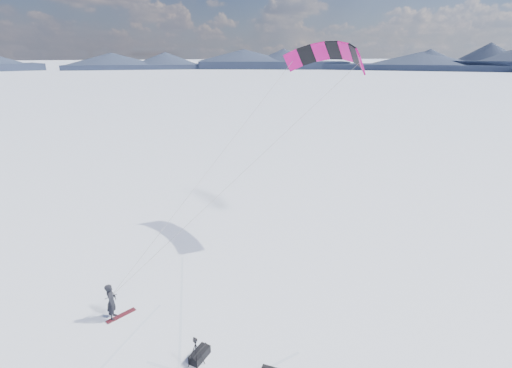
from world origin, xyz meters
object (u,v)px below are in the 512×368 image
tripod (196,350)px  gear_bag_a (200,355)px  snowkiter (114,318)px  snowboard (121,315)px

tripod → gear_bag_a: size_ratio=1.41×
snowkiter → gear_bag_a: 4.95m
tripod → gear_bag_a: (0.28, 0.46, -0.74)m
snowkiter → snowboard: size_ratio=1.28×
snowkiter → snowboard: snowkiter is taller
snowkiter → tripod: bearing=-133.9°
snowboard → tripod: bearing=-83.1°
snowboard → gear_bag_a: bearing=-77.7°
tripod → gear_bag_a: tripod is taller
snowkiter → tripod: 5.29m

